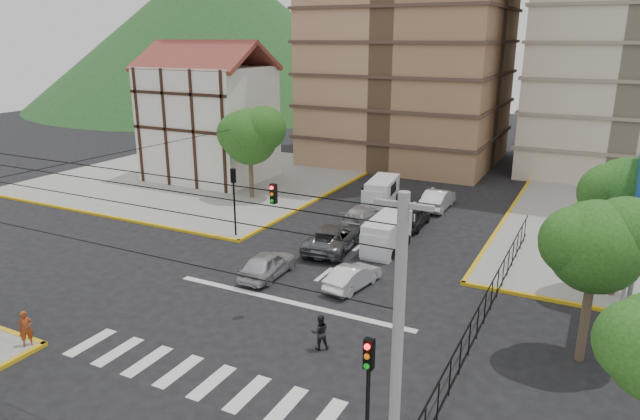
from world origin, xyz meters
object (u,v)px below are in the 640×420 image
Objects in this scene: van_right_lane at (385,236)px; pedestrian_crosswalk at (320,332)px; traffic_light_nw at (234,191)px; van_left_lane at (381,193)px; pedestrian_sw_corner at (26,329)px; car_white_front_right at (353,277)px; car_silver_front_left at (268,264)px; traffic_light_se at (368,385)px.

van_right_lane is 11.98m from pedestrian_crosswalk.
traffic_light_nw reaches higher than van_right_lane.
traffic_light_nw reaches higher than van_left_lane.
van_left_lane reaches higher than pedestrian_sw_corner.
car_white_front_right is (0.38, -5.71, -0.38)m from van_right_lane.
pedestrian_sw_corner is (-9.20, -17.37, -0.07)m from van_right_lane.
traffic_light_nw is at bearing -169.50° from van_right_lane.
pedestrian_crosswalk is (5.44, -20.96, -0.22)m from van_left_lane.
pedestrian_sw_corner is (-5.39, -26.47, -0.07)m from van_left_lane.
van_right_lane is 0.97× the size of van_left_lane.
van_left_lane is (-3.81, 9.10, -0.00)m from van_right_lane.
traffic_light_nw is 2.87× the size of pedestrian_crosswalk.
pedestrian_crosswalk is (11.13, -9.79, -2.35)m from traffic_light_nw.
traffic_light_nw is 10.82m from car_white_front_right.
pedestrian_sw_corner is at bearing -119.69° from van_right_lane.
van_left_lane is 1.14× the size of car_silver_front_left.
traffic_light_nw is 9.95m from van_right_lane.
van_left_lane is 15.39m from car_white_front_right.
car_white_front_right is at bearing -81.77° from van_left_lane.
traffic_light_se is at bearing -72.73° from van_right_lane.
van_right_lane is at bearing 5.84° from pedestrian_sw_corner.
traffic_light_se reaches higher than van_left_lane.
car_white_front_right is at bearing -172.07° from car_silver_front_left.
traffic_light_se is 1.19× the size of car_white_front_right.
pedestrian_crosswalk is (1.63, -11.86, -0.22)m from van_right_lane.
traffic_light_se reaches higher than car_silver_front_left.
pedestrian_sw_corner is (-9.57, -11.66, 0.31)m from car_white_front_right.
pedestrian_sw_corner is at bearing -109.06° from van_left_lane.
traffic_light_se is 7.70m from pedestrian_crosswalk.
van_right_lane reaches higher than car_white_front_right.
car_silver_front_left is 2.69× the size of pedestrian_crosswalk.
car_white_front_right is at bearing 115.58° from traffic_light_se.
traffic_light_nw reaches higher than pedestrian_crosswalk.
pedestrian_crosswalk reaches higher than car_silver_front_left.
traffic_light_nw is 0.96× the size of van_right_lane.
car_white_front_right is at bearing -114.87° from pedestrian_crosswalk.
van_right_lane is 2.98× the size of pedestrian_crosswalk.
traffic_light_se is 2.86× the size of pedestrian_sw_corner.
pedestrian_crosswalk is at bearing -41.36° from traffic_light_nw.
van_left_lane reaches higher than car_white_front_right.
van_right_lane is 5.73m from car_white_front_right.
traffic_light_se is 13.50m from car_white_front_right.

